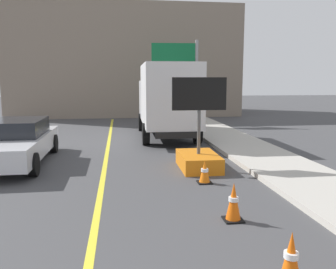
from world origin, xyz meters
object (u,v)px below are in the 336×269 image
object	(u,v)px
traffic_cone_near_sign	(291,259)
traffic_cone_far_lane	(205,172)
box_truck	(167,99)
pickup_car	(16,142)
arrow_board_trailer	(199,153)
highway_guide_sign	(184,67)
traffic_cone_mid_lane	(234,202)

from	to	relation	value
traffic_cone_near_sign	traffic_cone_far_lane	distance (m)	4.64
box_truck	traffic_cone_near_sign	xyz separation A→B (m)	(-0.03, -12.03, -1.43)
box_truck	traffic_cone_near_sign	world-z (taller)	box_truck
box_truck	pickup_car	xyz separation A→B (m)	(-5.42, -4.44, -1.09)
box_truck	traffic_cone_far_lane	size ratio (longest dim) A/B	11.17
traffic_cone_near_sign	arrow_board_trailer	bearing A→B (deg)	88.30
arrow_board_trailer	highway_guide_sign	bearing A→B (deg)	82.03
pickup_car	highway_guide_sign	distance (m)	12.26
arrow_board_trailer	pickup_car	size ratio (longest dim) A/B	0.54
pickup_car	traffic_cone_far_lane	xyz separation A→B (m)	(5.40, -2.96, -0.41)
highway_guide_sign	traffic_cone_mid_lane	size ratio (longest dim) A/B	6.81
highway_guide_sign	traffic_cone_near_sign	world-z (taller)	highway_guide_sign
box_truck	arrow_board_trailer	bearing A→B (deg)	-88.49
box_truck	traffic_cone_mid_lane	xyz separation A→B (m)	(-0.07, -9.87, -1.43)
box_truck	traffic_cone_far_lane	distance (m)	7.55
arrow_board_trailer	box_truck	world-z (taller)	box_truck
traffic_cone_near_sign	traffic_cone_far_lane	xyz separation A→B (m)	(0.01, 4.64, -0.07)
traffic_cone_mid_lane	arrow_board_trailer	bearing A→B (deg)	86.72
highway_guide_sign	box_truck	bearing A→B (deg)	-108.25
box_truck	pickup_car	world-z (taller)	box_truck
box_truck	highway_guide_sign	distance (m)	5.68
box_truck	highway_guide_sign	size ratio (longest dim) A/B	1.32
arrow_board_trailer	pickup_car	xyz separation A→B (m)	(-5.58, 1.46, 0.22)
traffic_cone_mid_lane	box_truck	bearing A→B (deg)	89.58
pickup_car	traffic_cone_mid_lane	bearing A→B (deg)	-45.45
pickup_car	traffic_cone_far_lane	distance (m)	6.17
highway_guide_sign	pickup_car	bearing A→B (deg)	-126.58
arrow_board_trailer	box_truck	bearing A→B (deg)	91.51
arrow_board_trailer	box_truck	xyz separation A→B (m)	(-0.16, 5.90, 1.31)
arrow_board_trailer	traffic_cone_mid_lane	bearing A→B (deg)	-93.28
pickup_car	traffic_cone_near_sign	bearing A→B (deg)	-54.61
arrow_board_trailer	traffic_cone_far_lane	distance (m)	1.52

